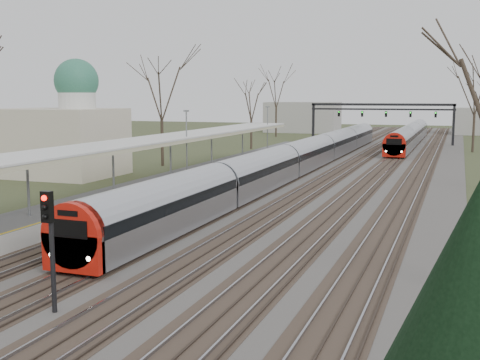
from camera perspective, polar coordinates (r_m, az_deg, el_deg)
The scene contains 9 objects.
track_bed at distance 62.90m, azimuth 9.81°, elevation 1.42°, with size 24.00×160.00×0.22m.
platform at distance 48.95m, azimuth -4.73°, elevation 0.20°, with size 3.50×69.00×1.00m, color #9E9B93.
canopy at distance 44.57m, azimuth -7.22°, elevation 3.84°, with size 4.10×50.00×3.11m.
dome_building at distance 55.55m, azimuth -16.53°, elevation 4.15°, with size 10.00×8.00×10.30m.
signal_gantry at distance 92.21m, azimuth 13.26°, elevation 6.37°, with size 21.00×0.59×6.08m.
tree_west_far at distance 61.46m, azimuth -7.48°, elevation 8.75°, with size 5.50×5.50×11.33m.
train_near at distance 58.14m, azimuth 6.21°, elevation 2.37°, with size 2.62×75.21×3.05m.
train_far at distance 91.89m, azimuth 15.80°, elevation 4.13°, with size 2.62×45.21×3.05m.
signal_post at distance 20.08m, azimuth -17.58°, elevation -4.86°, with size 0.35×0.45×4.10m.
Camera 1 is at (11.32, -6.53, 7.03)m, focal length 45.00 mm.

